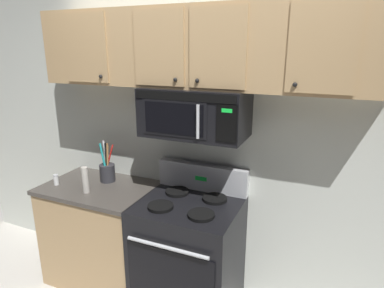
# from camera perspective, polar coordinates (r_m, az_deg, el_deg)

# --- Properties ---
(back_wall) EXTENTS (5.20, 0.10, 2.70)m
(back_wall) POSITION_cam_1_polar(r_m,az_deg,el_deg) (2.70, 2.54, 1.64)
(back_wall) COLOR silver
(back_wall) RESTS_ON ground_plane
(stove_range) EXTENTS (0.76, 0.69, 1.12)m
(stove_range) POSITION_cam_1_polar(r_m,az_deg,el_deg) (2.76, -0.58, -18.25)
(stove_range) COLOR black
(stove_range) RESTS_ON ground_plane
(over_range_microwave) EXTENTS (0.76, 0.43, 0.35)m
(over_range_microwave) POSITION_cam_1_polar(r_m,az_deg,el_deg) (2.42, 0.47, 5.43)
(over_range_microwave) COLOR black
(upper_cabinets) EXTENTS (2.50, 0.36, 0.55)m
(upper_cabinets) POSITION_cam_1_polar(r_m,az_deg,el_deg) (2.41, 0.81, 16.13)
(upper_cabinets) COLOR tan
(counter_segment) EXTENTS (0.93, 0.65, 0.90)m
(counter_segment) POSITION_cam_1_polar(r_m,az_deg,el_deg) (3.15, -15.07, -14.40)
(counter_segment) COLOR tan
(counter_segment) RESTS_ON ground_plane
(utensil_crock_charcoal) EXTENTS (0.13, 0.13, 0.36)m
(utensil_crock_charcoal) POSITION_cam_1_polar(r_m,az_deg,el_deg) (3.00, -14.32, -4.46)
(utensil_crock_charcoal) COLOR #2D2D33
(utensil_crock_charcoal) RESTS_ON counter_segment
(salt_shaker) EXTENTS (0.04, 0.04, 0.09)m
(salt_shaker) POSITION_cam_1_polar(r_m,az_deg,el_deg) (3.07, -22.27, -5.69)
(salt_shaker) COLOR white
(salt_shaker) RESTS_ON counter_segment
(pepper_mill) EXTENTS (0.05, 0.05, 0.22)m
(pepper_mill) POSITION_cam_1_polar(r_m,az_deg,el_deg) (2.81, -17.80, -5.87)
(pepper_mill) COLOR #B7B2A8
(pepper_mill) RESTS_ON counter_segment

